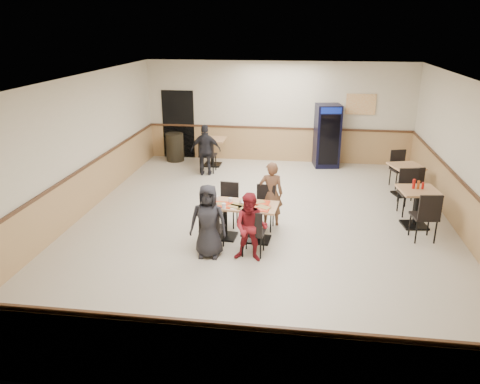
# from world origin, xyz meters

# --- Properties ---
(ground) EXTENTS (10.00, 10.00, 0.00)m
(ground) POSITION_xyz_m (0.00, 0.00, 0.00)
(ground) COLOR beige
(ground) RESTS_ON ground
(room_shell) EXTENTS (10.00, 10.00, 10.00)m
(room_shell) POSITION_xyz_m (1.78, 2.55, 0.58)
(room_shell) COLOR silver
(room_shell) RESTS_ON ground
(main_table) EXTENTS (1.41, 0.79, 0.73)m
(main_table) POSITION_xyz_m (-0.33, -0.73, 0.48)
(main_table) COLOR black
(main_table) RESTS_ON ground
(main_chairs) EXTENTS (1.33, 1.69, 0.92)m
(main_chairs) POSITION_xyz_m (-0.38, -0.73, 0.46)
(main_chairs) COLOR black
(main_chairs) RESTS_ON ground
(diner_woman_left) EXTENTS (0.67, 0.44, 1.37)m
(diner_woman_left) POSITION_xyz_m (-0.84, -1.52, 0.68)
(diner_woman_left) COLOR black
(diner_woman_left) RESTS_ON ground
(diner_woman_right) EXTENTS (0.66, 0.54, 1.27)m
(diner_woman_right) POSITION_xyz_m (-0.06, -1.58, 0.64)
(diner_woman_right) COLOR maroon
(diner_woman_right) RESTS_ON ground
(diner_man_opposite) EXTENTS (0.53, 0.38, 1.37)m
(diner_man_opposite) POSITION_xyz_m (0.17, 0.05, 0.69)
(diner_man_opposite) COLOR brown
(diner_man_opposite) RESTS_ON ground
(lone_diner) EXTENTS (0.86, 0.43, 1.42)m
(lone_diner) POSITION_xyz_m (-1.88, 3.27, 0.71)
(lone_diner) COLOR black
(lone_diner) RESTS_ON ground
(tabletop_clutter) EXTENTS (1.21, 0.62, 0.12)m
(tabletop_clutter) POSITION_xyz_m (-0.33, -0.79, 0.75)
(tabletop_clutter) COLOR red
(tabletop_clutter) RESTS_ON main_table
(side_table_near) EXTENTS (0.85, 0.85, 0.81)m
(side_table_near) POSITION_xyz_m (3.17, 0.37, 0.54)
(side_table_near) COLOR black
(side_table_near) RESTS_ON ground
(side_table_near_chair_south) EXTENTS (0.54, 0.54, 1.03)m
(side_table_near_chair_south) POSITION_xyz_m (3.17, -0.28, 0.52)
(side_table_near_chair_south) COLOR black
(side_table_near_chair_south) RESTS_ON ground
(side_table_near_chair_north) EXTENTS (0.54, 0.54, 1.03)m
(side_table_near_chair_north) POSITION_xyz_m (3.17, 1.02, 0.52)
(side_table_near_chair_north) COLOR black
(side_table_near_chair_north) RESTS_ON ground
(side_table_far) EXTENTS (0.89, 0.89, 0.77)m
(side_table_far) POSITION_xyz_m (3.30, 2.30, 0.51)
(side_table_far) COLOR black
(side_table_far) RESTS_ON ground
(side_table_far_chair_south) EXTENTS (0.56, 0.56, 0.97)m
(side_table_far_chair_south) POSITION_xyz_m (3.30, 1.69, 0.49)
(side_table_far_chair_south) COLOR black
(side_table_far_chair_south) RESTS_ON ground
(side_table_far_chair_north) EXTENTS (0.56, 0.56, 0.97)m
(side_table_far_chair_north) POSITION_xyz_m (3.30, 2.92, 0.49)
(side_table_far_chair_north) COLOR black
(side_table_far_chair_north) RESTS_ON ground
(condiment_caddy) EXTENTS (0.23, 0.06, 0.20)m
(condiment_caddy) POSITION_xyz_m (3.14, 0.42, 0.90)
(condiment_caddy) COLOR #B3120C
(condiment_caddy) RESTS_ON side_table_near
(back_table) EXTENTS (0.78, 0.78, 0.82)m
(back_table) POSITION_xyz_m (-1.88, 4.20, 0.54)
(back_table) COLOR black
(back_table) RESTS_ON ground
(back_table_chair_lone) EXTENTS (0.49, 0.49, 1.04)m
(back_table_chair_lone) POSITION_xyz_m (-1.88, 3.55, 0.52)
(back_table_chair_lone) COLOR black
(back_table_chair_lone) RESTS_ON ground
(pepsi_cooler) EXTENTS (0.79, 0.80, 1.83)m
(pepsi_cooler) POSITION_xyz_m (1.47, 4.59, 0.92)
(pepsi_cooler) COLOR black
(pepsi_cooler) RESTS_ON ground
(trash_bin) EXTENTS (0.54, 0.54, 0.85)m
(trash_bin) POSITION_xyz_m (-3.13, 4.55, 0.43)
(trash_bin) COLOR black
(trash_bin) RESTS_ON ground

